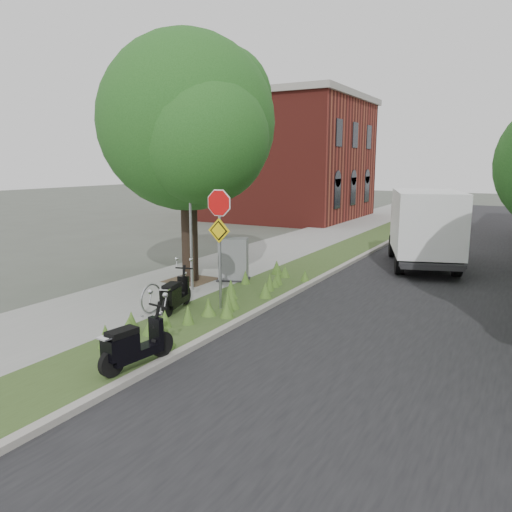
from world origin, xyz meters
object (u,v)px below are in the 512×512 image
(box_truck, at_px, (424,225))
(utility_cabinet, at_px, (233,260))
(scooter_near, at_px, (174,298))
(scooter_far, at_px, (130,349))
(sign_assembly, at_px, (219,224))

(box_truck, relative_size, utility_cabinet, 4.22)
(box_truck, height_order, utility_cabinet, box_truck)
(scooter_near, height_order, utility_cabinet, utility_cabinet)
(scooter_far, height_order, box_truck, box_truck)
(scooter_far, distance_m, utility_cabinet, 7.29)
(sign_assembly, relative_size, utility_cabinet, 2.36)
(scooter_near, xyz_separation_m, utility_cabinet, (-0.54, 3.75, 0.28))
(scooter_near, xyz_separation_m, scooter_far, (1.54, -3.23, 0.02))
(scooter_far, distance_m, box_truck, 12.99)
(scooter_near, relative_size, box_truck, 0.28)
(scooter_far, bearing_deg, utility_cabinet, 106.62)
(box_truck, bearing_deg, sign_assembly, -111.66)
(sign_assembly, distance_m, scooter_far, 4.50)
(sign_assembly, height_order, scooter_far, sign_assembly)
(scooter_near, height_order, scooter_far, scooter_far)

